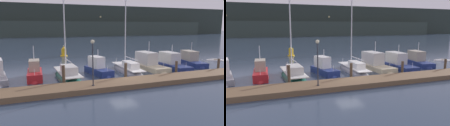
# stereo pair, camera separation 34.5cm
# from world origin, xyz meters

# --- Properties ---
(ground_plane) EXTENTS (400.00, 400.00, 0.00)m
(ground_plane) POSITION_xyz_m (0.00, 0.00, 0.00)
(ground_plane) COLOR #2D3D51
(dock) EXTENTS (31.83, 2.80, 0.45)m
(dock) POSITION_xyz_m (0.00, -2.01, 0.23)
(dock) COLOR brown
(dock) RESTS_ON ground
(mooring_pile_1) EXTENTS (0.28, 0.28, 1.96)m
(mooring_pile_1) POSITION_xyz_m (-6.09, -0.36, 0.98)
(mooring_pile_1) COLOR #4C3D2D
(mooring_pile_1) RESTS_ON ground
(mooring_pile_2) EXTENTS (0.28, 0.28, 1.79)m
(mooring_pile_2) POSITION_xyz_m (0.00, -0.36, 0.90)
(mooring_pile_2) COLOR #4C3D2D
(mooring_pile_2) RESTS_ON ground
(mooring_pile_3) EXTENTS (0.28, 0.28, 1.63)m
(mooring_pile_3) POSITION_xyz_m (6.09, -0.36, 0.81)
(mooring_pile_3) COLOR #4C3D2D
(mooring_pile_3) RESTS_ON ground
(mooring_pile_4) EXTENTS (0.28, 0.28, 1.57)m
(mooring_pile_4) POSITION_xyz_m (12.18, -0.36, 0.78)
(mooring_pile_4) COLOR #4C3D2D
(mooring_pile_4) RESTS_ON ground
(motorboat_berth_2) EXTENTS (1.69, 4.82, 4.11)m
(motorboat_berth_2) POSITION_xyz_m (-8.42, 3.76, 0.31)
(motorboat_berth_2) COLOR red
(motorboat_berth_2) RESTS_ON ground
(sailboat_berth_3) EXTENTS (2.42, 7.99, 10.13)m
(sailboat_berth_3) POSITION_xyz_m (-5.20, 2.97, 0.16)
(sailboat_berth_3) COLOR #195647
(sailboat_berth_3) RESTS_ON ground
(motorboat_berth_4) EXTENTS (2.55, 5.10, 3.37)m
(motorboat_berth_4) POSITION_xyz_m (-1.61, 3.63, 0.35)
(motorboat_berth_4) COLOR navy
(motorboat_berth_4) RESTS_ON ground
(sailboat_berth_5) EXTENTS (2.15, 8.30, 11.13)m
(sailboat_berth_5) POSITION_xyz_m (1.97, 3.43, 0.14)
(sailboat_berth_5) COLOR gray
(sailboat_berth_5) RESTS_ON ground
(motorboat_berth_6) EXTENTS (2.82, 6.89, 4.05)m
(motorboat_berth_6) POSITION_xyz_m (5.27, 4.15, 0.38)
(motorboat_berth_6) COLOR beige
(motorboat_berth_6) RESTS_ON ground
(motorboat_berth_7) EXTENTS (2.46, 6.80, 3.52)m
(motorboat_berth_7) POSITION_xyz_m (8.49, 3.76, 0.35)
(motorboat_berth_7) COLOR navy
(motorboat_berth_7) RESTS_ON ground
(motorboat_berth_8) EXTENTS (3.11, 6.32, 3.85)m
(motorboat_berth_8) POSITION_xyz_m (12.29, 4.49, 0.30)
(motorboat_berth_8) COLOR navy
(motorboat_berth_8) RESTS_ON ground
(channel_buoy) EXTENTS (1.25, 1.25, 1.99)m
(channel_buoy) POSITION_xyz_m (-2.90, 20.08, 0.74)
(channel_buoy) COLOR gold
(channel_buoy) RESTS_ON ground
(dock_lamppost) EXTENTS (0.32, 0.32, 3.85)m
(dock_lamppost) POSITION_xyz_m (-3.98, -2.50, 3.04)
(dock_lamppost) COLOR #2D2D33
(dock_lamppost) RESTS_ON dock
(hillside_backdrop) EXTENTS (240.00, 23.00, 16.66)m
(hillside_backdrop) POSITION_xyz_m (3.03, 104.54, 7.67)
(hillside_backdrop) COLOR #28332D
(hillside_backdrop) RESTS_ON ground
(rowboat_adrift) EXTENTS (2.97, 2.35, 0.56)m
(rowboat_adrift) POSITION_xyz_m (18.65, 6.22, 0.00)
(rowboat_adrift) COLOR white
(rowboat_adrift) RESTS_ON ground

